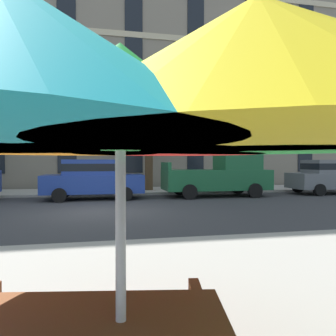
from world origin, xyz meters
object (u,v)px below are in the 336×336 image
object	(u,v)px
pickup_green	(220,175)
street_tree_middle	(154,121)
sedan_blue	(92,178)
sedan_gray	(330,176)
patio_umbrella	(120,103)

from	to	relation	value
pickup_green	street_tree_middle	world-z (taller)	street_tree_middle
sedan_blue	street_tree_middle	distance (m)	5.15
sedan_blue	sedan_gray	size ratio (longest dim) A/B	1.00
sedan_gray	sedan_blue	bearing A→B (deg)	180.00
sedan_blue	patio_umbrella	distance (m)	12.76
patio_umbrella	street_tree_middle	bearing A→B (deg)	80.22
pickup_green	patio_umbrella	distance (m)	13.87
pickup_green	street_tree_middle	xyz separation A→B (m)	(-2.84, 2.69, 2.91)
street_tree_middle	patio_umbrella	bearing A→B (deg)	-99.78
street_tree_middle	sedan_gray	bearing A→B (deg)	-16.69
sedan_blue	pickup_green	xyz separation A→B (m)	(6.07, 0.00, 0.08)
pickup_green	street_tree_middle	size ratio (longest dim) A/B	0.94
sedan_gray	patio_umbrella	size ratio (longest dim) A/B	1.33
sedan_gray	street_tree_middle	bearing A→B (deg)	163.31
pickup_green	patio_umbrella	size ratio (longest dim) A/B	1.54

